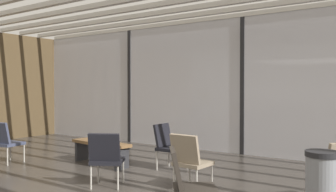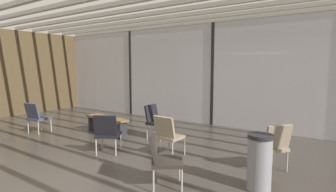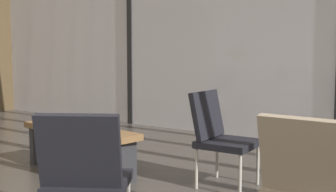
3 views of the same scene
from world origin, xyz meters
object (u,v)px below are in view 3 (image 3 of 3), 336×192
lounge_chair_6 (219,132)px  waiting_bench (79,138)px  parked_airplane (314,28)px  lounge_chair_4 (85,172)px  lounge_chair_3 (310,180)px

lounge_chair_6 → waiting_bench: size_ratio=0.56×
parked_airplane → lounge_chair_4: (1.04, -8.60, -1.38)m
parked_airplane → lounge_chair_3: size_ratio=13.76×
lounge_chair_3 → lounge_chair_4: bearing=31.2°
parked_airplane → lounge_chair_4: 8.77m
parked_airplane → lounge_chair_6: 7.19m
waiting_bench → lounge_chair_4: bearing=146.5°
parked_airplane → lounge_chair_6: parked_airplane is taller
parked_airplane → lounge_chair_6: size_ratio=13.76×
parked_airplane → lounge_chair_6: bearing=-81.1°
parked_airplane → lounge_chair_3: parked_airplane is taller
lounge_chair_6 → waiting_bench: lounge_chair_6 is taller
lounge_chair_3 → waiting_bench: bearing=-9.4°
lounge_chair_4 → lounge_chair_6: same height
lounge_chair_4 → lounge_chair_6: 1.63m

